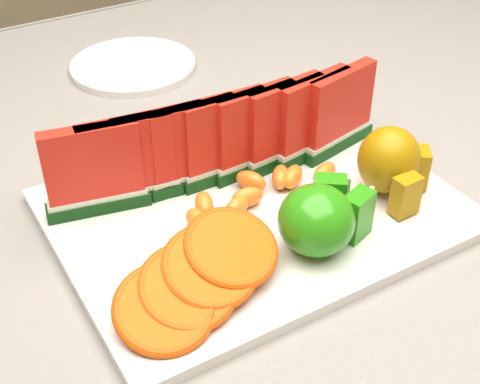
{
  "coord_description": "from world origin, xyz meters",
  "views": [
    {
      "loc": [
        -0.22,
        -0.56,
        1.19
      ],
      "look_at": [
        0.04,
        -0.12,
        0.81
      ],
      "focal_mm": 50.0,
      "sensor_mm": 36.0,
      "label": 1
    }
  ],
  "objects_px": {
    "platter": "(255,211)",
    "apple_cluster": "(321,218)",
    "pear_cluster": "(392,162)",
    "side_plate": "(133,66)"
  },
  "relations": [
    {
      "from": "platter",
      "to": "side_plate",
      "type": "relative_size",
      "value": 1.82
    },
    {
      "from": "platter",
      "to": "side_plate",
      "type": "distance_m",
      "value": 0.38
    },
    {
      "from": "apple_cluster",
      "to": "pear_cluster",
      "type": "distance_m",
      "value": 0.12
    },
    {
      "from": "platter",
      "to": "apple_cluster",
      "type": "height_order",
      "value": "apple_cluster"
    },
    {
      "from": "platter",
      "to": "apple_cluster",
      "type": "relative_size",
      "value": 3.79
    },
    {
      "from": "apple_cluster",
      "to": "side_plate",
      "type": "bearing_deg",
      "value": 89.44
    },
    {
      "from": "pear_cluster",
      "to": "side_plate",
      "type": "relative_size",
      "value": 0.42
    },
    {
      "from": "pear_cluster",
      "to": "side_plate",
      "type": "xyz_separation_m",
      "value": [
        -0.11,
        0.43,
        -0.05
      ]
    },
    {
      "from": "pear_cluster",
      "to": "side_plate",
      "type": "distance_m",
      "value": 0.44
    },
    {
      "from": "platter",
      "to": "side_plate",
      "type": "bearing_deg",
      "value": 86.07
    }
  ]
}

